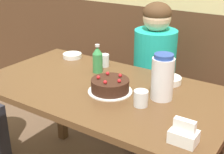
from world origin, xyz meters
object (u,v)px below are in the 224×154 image
bowl_soup_white (72,56)px  person_grey_tee (153,84)px  water_pitcher (163,77)px  napkin_holder (184,134)px  birthday_cake (110,86)px  bowl_rice_small (168,80)px  glass_tumbler_short (141,98)px  bench_seat (161,110)px  soju_bottle (98,59)px  glass_water_tall (104,60)px

bowl_soup_white → person_grey_tee: person_grey_tee is taller
water_pitcher → napkin_holder: water_pitcher is taller
bowl_soup_white → birthday_cake: bearing=-30.6°
bowl_rice_small → glass_tumbler_short: size_ratio=1.86×
water_pitcher → person_grey_tee: 0.76m
bench_seat → water_pitcher: (0.33, -0.78, 0.65)m
soju_bottle → glass_water_tall: bearing=102.9°
napkin_holder → water_pitcher: bearing=128.0°
water_pitcher → bowl_rice_small: size_ratio=1.63×
napkin_holder → bowl_rice_small: bearing=119.8°
glass_water_tall → soju_bottle: bearing=-77.1°
bowl_soup_white → person_grey_tee: 0.64m
water_pitcher → glass_water_tall: size_ratio=2.95×
glass_tumbler_short → soju_bottle: bearing=151.0°
water_pitcher → bowl_soup_white: 0.85m
soju_bottle → glass_tumbler_short: bearing=-29.0°
water_pitcher → bowl_rice_small: (-0.05, 0.21, -0.10)m
bench_seat → napkin_holder: napkin_holder is taller
napkin_holder → glass_tumbler_short: napkin_holder is taller
bench_seat → glass_tumbler_short: (0.28, -0.91, 0.57)m
soju_bottle → napkin_holder: soju_bottle is taller
glass_water_tall → glass_tumbler_short: bearing=-37.1°
glass_tumbler_short → person_grey_tee: (-0.28, 0.73, -0.26)m
bowl_soup_white → glass_water_tall: glass_water_tall is taller
water_pitcher → bowl_soup_white: (-0.81, 0.24, -0.10)m
soju_bottle → glass_tumbler_short: 0.51m
bowl_rice_small → glass_water_tall: 0.46m
napkin_holder → person_grey_tee: size_ratio=0.10×
napkin_holder → bowl_soup_white: (-1.05, 0.55, -0.02)m
water_pitcher → bowl_soup_white: size_ratio=1.82×
soju_bottle → glass_tumbler_short: soju_bottle is taller
napkin_holder → glass_tumbler_short: bearing=148.1°
birthday_cake → bowl_soup_white: 0.63m
bowl_rice_small → glass_tumbler_short: 0.34m
bowl_soup_white → glass_tumbler_short: size_ratio=1.67×
water_pitcher → bowl_soup_white: bearing=163.6°
birthday_cake → glass_water_tall: bearing=129.5°
soju_bottle → bowl_rice_small: 0.45m
glass_tumbler_short → person_grey_tee: 0.82m
bowl_soup_white → person_grey_tee: size_ratio=0.12×
glass_water_tall → person_grey_tee: 0.49m
bench_seat → person_grey_tee: bearing=-90.8°
glass_tumbler_short → bench_seat: bearing=107.3°
bowl_rice_small → glass_tumbler_short: bearing=-89.5°
birthday_cake → water_pitcher: water_pitcher is taller
bowl_rice_small → person_grey_tee: (-0.28, 0.39, -0.24)m
birthday_cake → person_grey_tee: (-0.07, 0.68, -0.26)m
soju_bottle → person_grey_tee: person_grey_tee is taller
bench_seat → soju_bottle: size_ratio=10.91×
napkin_holder → bowl_soup_white: bearing=152.3°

